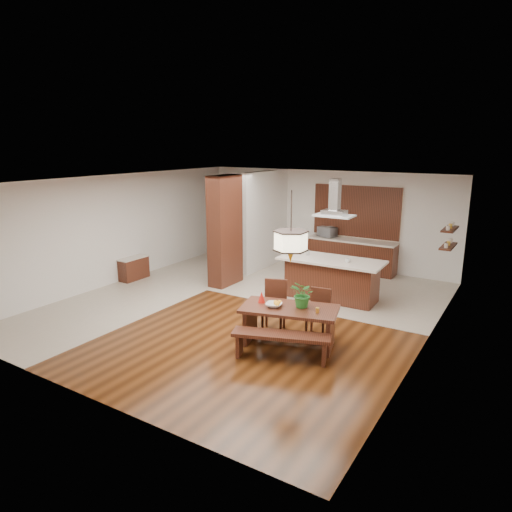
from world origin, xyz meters
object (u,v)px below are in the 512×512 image
Objects in this scene: pendant_lantern at (291,227)px; foliage_plant at (303,295)px; kitchen_island at (331,278)px; microwave at (327,232)px; dining_chair_right at (318,313)px; fruit_bowl at (274,305)px; island_cup at (348,260)px; hallway_console at (134,268)px; dining_chair_left at (274,307)px; dining_bench at (281,346)px; range_hood at (335,198)px; dining_table at (289,317)px.

foliage_plant is (0.21, 0.13, -1.26)m from pendant_lantern.
kitchen_island is 4.68× the size of microwave.
fruit_bowl is (-0.55, -0.76, 0.31)m from dining_chair_right.
island_cup is at bearing 87.91° from pendant_lantern.
dining_chair_left is (5.06, -1.07, 0.20)m from hallway_console.
range_hood is at bearing 98.28° from dining_bench.
dining_table is 2.08× the size of dining_chair_right.
fruit_bowl is 2.95m from kitchen_island.
fruit_bowl is at bearing -97.36° from island_cup.
fruit_bowl is (-0.43, 0.49, 0.53)m from dining_bench.
dining_bench is 3.24× the size of microwave.
kitchen_island is at bearing -90.00° from range_hood.
dining_chair_left is 8.84× the size of island_cup.
fruit_bowl is at bearing -16.61° from hallway_console.
kitchen_island is (0.23, 2.41, 0.01)m from dining_chair_left.
range_hood is at bearing 101.46° from foliage_plant.
island_cup reaches higher than dining_bench.
dining_chair_right reaches higher than dining_table.
fruit_bowl is 0.12× the size of kitchen_island.
range_hood is at bearing 162.78° from island_cup.
dining_bench is at bearing -88.83° from island_cup.
range_hood reaches higher than dining_chair_right.
range_hood is (-0.50, 3.44, 2.22)m from dining_bench.
island_cup is (0.36, 2.81, 0.29)m from fruit_bowl.
kitchen_island is 0.70m from island_cup.
dining_chair_left is 2.42m from kitchen_island.
dining_chair_right is (0.86, 0.23, -0.05)m from dining_chair_left.
foliage_plant is at bearing -52.70° from microwave.
pendant_lantern is at bearing -14.69° from hallway_console.
hallway_console is at bearing 165.31° from dining_table.
foliage_plant is 2.56m from island_cup.
microwave reaches higher than dining_chair_right.
dining_bench is 6.42m from microwave.
fruit_bowl is at bearing -89.97° from kitchen_island.
hallway_console is 0.45× the size of dining_table.
microwave is (4.02, 4.02, 0.78)m from hallway_console.
dining_table is 3.86× the size of foliage_plant.
kitchen_island is at bearing 14.19° from hallway_console.
kitchen_island is (-0.33, 2.82, -1.72)m from pendant_lantern.
fruit_bowl is (-0.48, -0.25, -0.21)m from foliage_plant.
range_hood is 7.73× the size of island_cup.
range_hood is 1.70× the size of microwave.
island_cup is 0.22× the size of microwave.
fruit_bowl is (5.37, -1.60, 0.46)m from hallway_console.
hallway_console is at bearing -165.77° from range_hood.
pendant_lantern reaches higher than dining_chair_left.
kitchen_island is (-0.55, 2.69, -0.47)m from foliage_plant.
island_cup is at bearing 91.17° from dining_bench.
island_cup is (0.43, -0.13, 0.54)m from kitchen_island.
island_cup is at bearing 55.99° from dining_chair_left.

